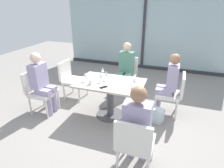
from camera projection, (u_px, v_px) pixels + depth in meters
name	position (u px, v px, depth m)	size (l,w,h in m)	color
ground_plane	(110.00, 115.00, 3.91)	(12.00, 12.00, 0.00)	gray
window_wall_backdrop	(144.00, 32.00, 6.17)	(5.34, 0.10, 2.70)	#9EB7BC
dining_table_main	(110.00, 91.00, 3.69)	(1.27, 0.83, 0.73)	#BCB29E
chair_far_right	(173.00, 92.00, 3.76)	(0.50, 0.46, 0.87)	silver
chair_front_right	(135.00, 142.00, 2.43)	(0.46, 0.50, 0.87)	silver
chair_near_window	(127.00, 73.00, 4.75)	(0.46, 0.51, 0.87)	silver
chair_side_end	(39.00, 89.00, 3.87)	(0.50, 0.46, 0.87)	silver
chair_far_left	(71.00, 77.00, 4.47)	(0.50, 0.46, 0.87)	silver
person_far_right	(169.00, 82.00, 3.71)	(0.39, 0.34, 1.26)	#9E93B7
person_front_right	(138.00, 124.00, 2.44)	(0.34, 0.39, 1.26)	#9E93B7
person_near_window	(126.00, 66.00, 4.57)	(0.34, 0.39, 1.26)	#4C7F6B
person_side_end	(42.00, 81.00, 3.75)	(0.39, 0.34, 1.26)	#9E93B7
wine_glass_0	(106.00, 74.00, 3.66)	(0.07, 0.07, 0.18)	silver
wine_glass_1	(85.00, 75.00, 3.59)	(0.07, 0.07, 0.18)	silver
wine_glass_2	(101.00, 75.00, 3.57)	(0.07, 0.07, 0.18)	silver
wine_glass_3	(134.00, 80.00, 3.37)	(0.07, 0.07, 0.18)	silver
wine_glass_4	(103.00, 70.00, 3.86)	(0.07, 0.07, 0.18)	silver
coffee_cup	(90.00, 82.00, 3.50)	(0.08, 0.08, 0.09)	white
cell_phone_on_table	(104.00, 87.00, 3.40)	(0.07, 0.14, 0.01)	black
handbag_0	(155.00, 115.00, 3.66)	(0.30, 0.16, 0.28)	silver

